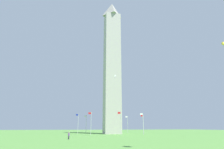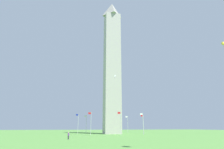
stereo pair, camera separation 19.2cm
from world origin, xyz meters
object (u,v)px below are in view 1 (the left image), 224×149
at_px(flagpole_e, 121,122).
at_px(flagpole_sw, 127,124).
at_px(person_purple_shirt, 69,136).
at_px(flagpole_nw, 86,123).
at_px(flagpole_ne, 91,122).
at_px(flagpole_s, 143,123).
at_px(kite_yellow_delta, 223,44).
at_px(obelisk_monument, 112,62).
at_px(flagpole_n, 78,123).
at_px(flagpole_w, 106,124).
at_px(kite_white_box, 115,76).
at_px(flagpole_se, 143,123).

height_order(flagpole_e, flagpole_sw, same).
height_order(flagpole_sw, person_purple_shirt, flagpole_sw).
bearing_deg(flagpole_nw, flagpole_ne, 90.00).
height_order(flagpole_s, kite_yellow_delta, kite_yellow_delta).
distance_m(obelisk_monument, flagpole_e, 29.95).
xyz_separation_m(obelisk_monument, flagpole_e, (0.06, 13.81, -26.58)).
height_order(flagpole_n, flagpole_nw, same).
bearing_deg(obelisk_monument, flagpole_nw, -44.82).
xyz_separation_m(flagpole_ne, flagpole_sw, (-19.53, -19.53, 0.00)).
height_order(flagpole_ne, flagpole_e, same).
xyz_separation_m(flagpole_e, flagpole_nw, (9.76, -23.57, 0.00)).
height_order(flagpole_w, kite_white_box, kite_white_box).
bearing_deg(flagpole_w, kite_white_box, 87.21).
height_order(flagpole_n, kite_yellow_delta, kite_yellow_delta).
distance_m(flagpole_ne, flagpole_w, 25.51).
relative_size(flagpole_e, kite_white_box, 4.69).
distance_m(flagpole_ne, flagpole_nw, 19.53).
relative_size(obelisk_monument, flagpole_nw, 7.83).
xyz_separation_m(flagpole_e, kite_yellow_delta, (-24.59, 22.77, 21.34)).
distance_m(flagpole_s, kite_white_box, 25.28).
height_order(flagpole_ne, flagpole_w, same).
bearing_deg(person_purple_shirt, flagpole_e, -43.43).
height_order(flagpole_e, flagpole_w, same).
xyz_separation_m(flagpole_se, person_purple_shirt, (26.85, 21.38, -3.53)).
distance_m(person_purple_shirt, kite_yellow_delta, 48.83).
xyz_separation_m(flagpole_se, kite_yellow_delta, (-14.82, 26.82, 21.34)).
height_order(flagpole_se, flagpole_nw, same).
bearing_deg(flagpole_se, person_purple_shirt, 38.54).
distance_m(flagpole_w, flagpole_nw, 10.57).
distance_m(flagpole_s, flagpole_w, 19.53).
bearing_deg(flagpole_s, flagpole_n, -0.00).
bearing_deg(flagpole_se, kite_white_box, 5.94).
bearing_deg(kite_white_box, obelisk_monument, -96.62).
xyz_separation_m(flagpole_s, flagpole_w, (13.81, -13.81, 0.00)).
relative_size(flagpole_e, flagpole_w, 1.00).
distance_m(flagpole_sw, person_purple_shirt, 49.06).
relative_size(flagpole_ne, person_purple_shirt, 4.84).
height_order(flagpole_nw, person_purple_shirt, flagpole_nw).
relative_size(obelisk_monument, flagpole_se, 7.83).
bearing_deg(flagpole_sw, flagpole_n, 22.50).
distance_m(person_purple_shirt, kite_white_box, 33.02).
bearing_deg(flagpole_s, flagpole_nw, -22.50).
xyz_separation_m(flagpole_s, flagpole_nw, (23.57, -9.76, 0.00)).
bearing_deg(obelisk_monument, kite_white_box, 83.38).
distance_m(flagpole_e, kite_white_box, 17.45).
distance_m(flagpole_sw, flagpole_w, 10.57).
bearing_deg(flagpole_n, flagpole_s, 180.00).
distance_m(flagpole_e, flagpole_s, 19.53).
height_order(obelisk_monument, kite_white_box, obelisk_monument).
bearing_deg(flagpole_s, flagpole_se, 67.50).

